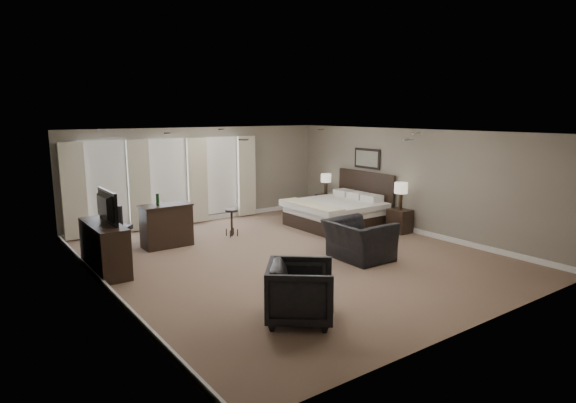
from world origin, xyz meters
TOP-DOWN VIEW (x-y plane):
  - room at (0.00, 0.00)m, footprint 7.60×8.60m
  - window_bay at (-1.00, 4.11)m, footprint 5.25×0.20m
  - bed at (2.58, 1.56)m, footprint 2.19×2.09m
  - nightstand_near at (3.47, 0.11)m, footprint 0.44×0.54m
  - nightstand_far at (3.47, 3.01)m, footprint 0.42×0.52m
  - lamp_near at (3.47, 0.11)m, footprint 0.33×0.33m
  - lamp_far at (3.47, 3.01)m, footprint 0.31×0.31m
  - wall_art at (3.70, 1.56)m, footprint 0.04×0.96m
  - dresser at (-3.45, 1.27)m, footprint 0.52×1.63m
  - tv at (-3.45, 1.27)m, footprint 0.62×1.08m
  - armchair_near at (1.03, -0.95)m, footprint 0.83×1.26m
  - armchair_far at (-1.77, -2.65)m, footprint 1.27×1.27m
  - bar_counter at (-1.82, 2.29)m, footprint 1.12×0.58m
  - bar_stool_left at (-1.88, 3.26)m, footprint 0.39×0.39m
  - bar_stool_right at (-0.17, 2.25)m, footprint 0.33×0.33m
  - desk_chair at (-2.81, 2.59)m, footprint 0.76×0.76m

SIDE VIEW (x-z plane):
  - nightstand_far at x=3.47m, z-range 0.00..0.56m
  - nightstand_near at x=3.47m, z-range 0.00..0.59m
  - bar_stool_right at x=-0.17m, z-range 0.00..0.67m
  - bar_stool_left at x=-1.88m, z-range 0.00..0.69m
  - dresser at x=-3.45m, z-range 0.00..0.94m
  - armchair_far at x=-1.77m, z-range 0.00..0.96m
  - bar_counter at x=-1.82m, z-range 0.00..0.97m
  - desk_chair at x=-2.81m, z-range 0.00..1.05m
  - armchair_near at x=1.03m, z-range 0.00..1.08m
  - bed at x=2.58m, z-range 0.00..1.39m
  - lamp_far at x=3.47m, z-range 0.56..1.20m
  - lamp_near at x=3.47m, z-range 0.59..1.27m
  - tv at x=-3.45m, z-range 0.94..1.09m
  - window_bay at x=-1.00m, z-range 0.05..2.35m
  - room at x=0.00m, z-range -0.02..2.62m
  - wall_art at x=3.70m, z-range 1.47..2.03m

